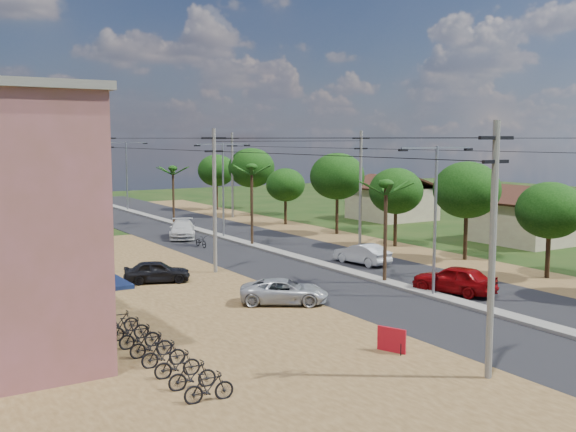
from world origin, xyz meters
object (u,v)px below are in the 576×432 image
Objects in this scene: car_silver_mid at (362,254)px; parked_scooter_row at (157,350)px; car_parked_silver at (284,292)px; car_red_near at (454,280)px; car_white_far at (182,230)px; car_parked_dark at (157,272)px; roadside_sign at (391,340)px.

car_silver_mid is 0.43× the size of parked_scooter_row.
car_silver_mid reaches higher than car_parked_silver.
car_red_near reaches higher than car_silver_mid.
car_red_near is at bearing -56.92° from car_white_far.
car_white_far is at bearing 22.27° from car_parked_silver.
car_red_near reaches higher than car_parked_silver.
roadside_sign is (3.19, -17.10, -0.15)m from car_parked_dark.
car_parked_dark reaches higher than car_parked_silver.
car_parked_silver reaches higher than parked_scooter_row.
car_white_far is 4.44× the size of roadside_sign.
car_red_near is 1.08× the size of car_silver_mid.
car_parked_dark is at bearing -14.98° from car_silver_mid.
car_white_far is at bearing -80.14° from car_silver_mid.
parked_scooter_row is (-18.78, -11.64, -0.19)m from car_silver_mid.
car_white_far reaches higher than car_parked_dark.
car_parked_silver is at bearing -136.84° from car_parked_dark.
parked_scooter_row is at bearing 132.20° from roadside_sign.
car_red_near is at bearing 7.20° from parked_scooter_row.
car_parked_dark is at bearing -94.12° from car_white_far.
roadside_sign is 0.12× the size of parked_scooter_row.
car_silver_mid reaches higher than parked_scooter_row.
car_silver_mid is at bearing -114.65° from car_red_near.
car_parked_silver is 0.46× the size of parked_scooter_row.
parked_scooter_row is (-13.25, -28.99, -0.24)m from car_white_far.
car_white_far reaches higher than parked_scooter_row.
car_silver_mid is 11.94m from car_parked_silver.
parked_scooter_row is at bearing 23.95° from car_silver_mid.
car_white_far is (-5.54, 17.36, 0.05)m from car_silver_mid.
car_white_far is 33.11m from roadside_sign.
car_red_near is 11.23m from roadside_sign.
car_parked_silver is 1.17× the size of car_parked_dark.
parked_scooter_row is (-8.25, 3.74, -0.00)m from roadside_sign.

